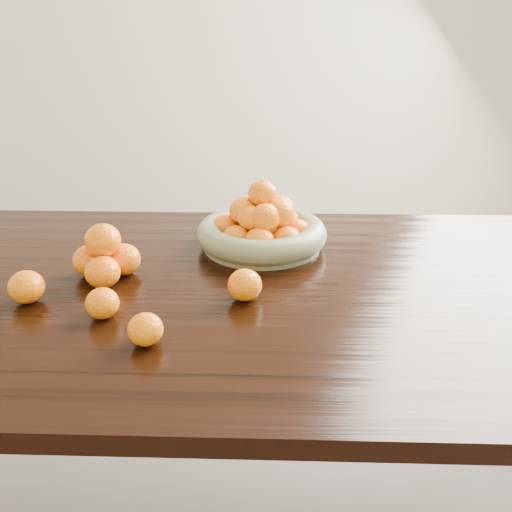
{
  "coord_description": "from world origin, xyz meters",
  "views": [
    {
      "loc": [
        0.03,
        -1.15,
        1.32
      ],
      "look_at": [
        -0.01,
        -0.02,
        0.83
      ],
      "focal_mm": 40.0,
      "sensor_mm": 36.0,
      "label": 1
    }
  ],
  "objects_px": {
    "dining_table": "(260,320)",
    "orange_pyramid": "(105,258)",
    "fruit_bowl": "(262,228)",
    "loose_orange_0": "(102,303)"
  },
  "relations": [
    {
      "from": "dining_table",
      "to": "orange_pyramid",
      "type": "relative_size",
      "value": 12.88
    },
    {
      "from": "fruit_bowl",
      "to": "loose_orange_0",
      "type": "height_order",
      "value": "fruit_bowl"
    },
    {
      "from": "orange_pyramid",
      "to": "loose_orange_0",
      "type": "bearing_deg",
      "value": -76.57
    },
    {
      "from": "dining_table",
      "to": "orange_pyramid",
      "type": "xyz_separation_m",
      "value": [
        -0.35,
        0.02,
        0.14
      ]
    },
    {
      "from": "orange_pyramid",
      "to": "loose_orange_0",
      "type": "distance_m",
      "value": 0.19
    },
    {
      "from": "dining_table",
      "to": "fruit_bowl",
      "type": "xyz_separation_m",
      "value": [
        -0.0,
        0.23,
        0.14
      ]
    },
    {
      "from": "fruit_bowl",
      "to": "loose_orange_0",
      "type": "relative_size",
      "value": 4.98
    },
    {
      "from": "dining_table",
      "to": "orange_pyramid",
      "type": "height_order",
      "value": "orange_pyramid"
    },
    {
      "from": "dining_table",
      "to": "fruit_bowl",
      "type": "height_order",
      "value": "fruit_bowl"
    },
    {
      "from": "dining_table",
      "to": "orange_pyramid",
      "type": "distance_m",
      "value": 0.38
    }
  ]
}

